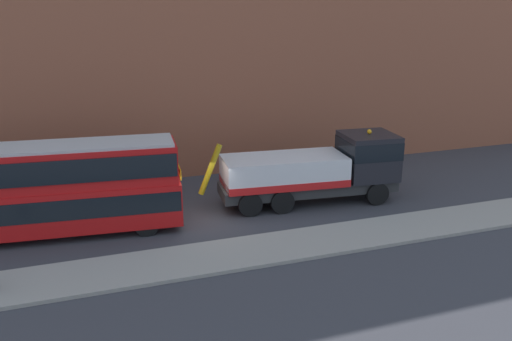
# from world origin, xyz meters

# --- Properties ---
(ground_plane) EXTENTS (120.00, 120.00, 0.00)m
(ground_plane) POSITION_xyz_m (0.00, 0.00, 0.00)
(ground_plane) COLOR #38383D
(near_kerb) EXTENTS (60.00, 2.80, 0.15)m
(near_kerb) POSITION_xyz_m (0.00, -4.20, 0.07)
(near_kerb) COLOR gray
(near_kerb) RESTS_ON ground_plane
(building_facade) EXTENTS (60.00, 1.50, 16.00)m
(building_facade) POSITION_xyz_m (0.00, 7.35, 8.07)
(building_facade) COLOR #935138
(building_facade) RESTS_ON ground_plane
(recovery_tow_truck) EXTENTS (10.23, 3.49, 3.67)m
(recovery_tow_truck) POSITION_xyz_m (6.07, 0.40, 1.76)
(recovery_tow_truck) COLOR #2D2D2D
(recovery_tow_truck) RESTS_ON ground_plane
(double_decker_bus) EXTENTS (11.19, 3.60, 4.06)m
(double_decker_bus) POSITION_xyz_m (-6.59, 0.45, 2.23)
(double_decker_bus) COLOR red
(double_decker_bus) RESTS_ON ground_plane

